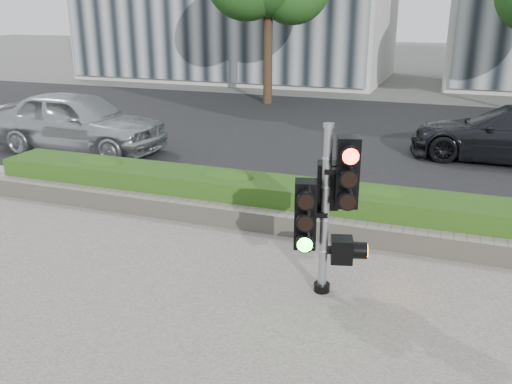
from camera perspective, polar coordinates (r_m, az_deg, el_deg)
ground at (r=7.68m, az=-2.13°, el=-9.60°), size 120.00×120.00×0.00m
road at (r=16.85m, az=10.84°, el=5.95°), size 60.00×13.00×0.02m
curb at (r=10.39m, az=4.42°, el=-1.51°), size 60.00×0.25×0.12m
stone_wall at (r=9.22m, az=2.31°, el=-3.23°), size 12.00×0.32×0.34m
hedge at (r=9.74m, az=3.50°, el=-0.95°), size 12.00×1.00×0.68m
traffic_signal at (r=7.00m, az=7.56°, el=-1.02°), size 0.83×0.70×2.29m
car_silver at (r=15.13m, az=-18.24°, el=7.07°), size 4.74×1.92×1.61m
car_dark at (r=14.85m, az=25.38°, el=5.56°), size 4.91×2.21×1.40m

